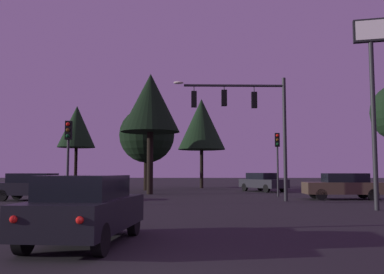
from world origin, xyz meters
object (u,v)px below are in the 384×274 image
object	(u,v)px
traffic_light_corner_left	(68,145)
tree_right_cluster	(147,135)
tree_behind_sign	(202,124)
store_sign_illuminated	(372,71)
car_crossing_right	(343,186)
tree_lot_edge	(150,103)
traffic_signal_mast_arm	(249,113)
tree_center_horizon	(77,127)
car_crossing_left	(34,186)
car_nearside_lane	(86,208)
car_far_lane	(263,182)
traffic_light_corner_right	(277,151)

from	to	relation	value
traffic_light_corner_left	tree_right_cluster	xyz separation A→B (m)	(1.48, 16.45, 1.91)
traffic_light_corner_left	tree_behind_sign	size ratio (longest dim) A/B	0.45
tree_right_cluster	store_sign_illuminated	bearing A→B (deg)	-56.31
car_crossing_right	tree_lot_edge	xyz separation A→B (m)	(-12.05, 5.22, 5.80)
traffic_signal_mast_arm	tree_center_horizon	size ratio (longest dim) A/B	0.84
car_crossing_left	store_sign_illuminated	bearing A→B (deg)	-17.85
car_crossing_left	tree_right_cluster	distance (m)	14.28
car_crossing_right	car_nearside_lane	bearing A→B (deg)	-125.03
car_far_lane	tree_lot_edge	world-z (taller)	tree_lot_edge
tree_behind_sign	tree_center_horizon	distance (m)	12.36
car_nearside_lane	car_crossing_left	xyz separation A→B (m)	(-6.89, 13.79, 0.00)
tree_behind_sign	car_crossing_right	bearing A→B (deg)	-63.01
car_nearside_lane	car_crossing_right	world-z (taller)	same
car_nearside_lane	car_far_lane	xyz separation A→B (m)	(7.45, 25.00, 0.00)
tree_center_horizon	traffic_signal_mast_arm	bearing A→B (deg)	-49.02
store_sign_illuminated	tree_center_horizon	bearing A→B (deg)	131.24
traffic_light_corner_left	traffic_light_corner_right	xyz separation A→B (m)	(11.29, 7.61, 0.07)
car_crossing_right	tree_right_cluster	bearing A→B (deg)	139.12
car_crossing_left	tree_right_cluster	xyz separation A→B (m)	(4.50, 12.95, 3.99)
car_crossing_right	tree_lot_edge	world-z (taller)	tree_lot_edge
tree_lot_edge	tree_behind_sign	bearing A→B (deg)	72.00
car_nearside_lane	car_crossing_left	distance (m)	15.42
tree_behind_sign	tree_center_horizon	world-z (taller)	tree_behind_sign
store_sign_illuminated	tree_lot_edge	distance (m)	16.50
traffic_light_corner_left	tree_lot_edge	xyz separation A→B (m)	(2.58, 10.29, 3.72)
traffic_light_corner_left	tree_lot_edge	size ratio (longest dim) A/B	0.46
car_far_lane	tree_lot_edge	distance (m)	11.38
traffic_signal_mast_arm	tree_behind_sign	bearing A→B (deg)	98.65
tree_behind_sign	car_nearside_lane	bearing A→B (deg)	-94.26
car_far_lane	car_crossing_right	bearing A→B (deg)	-71.02
traffic_light_corner_left	tree_lot_edge	distance (m)	11.24
traffic_signal_mast_arm	traffic_light_corner_left	bearing A→B (deg)	-159.79
traffic_light_corner_left	store_sign_illuminated	bearing A→B (deg)	-7.81
traffic_light_corner_right	car_nearside_lane	world-z (taller)	traffic_light_corner_right
car_crossing_left	tree_behind_sign	distance (m)	21.02
tree_right_cluster	traffic_light_corner_right	bearing A→B (deg)	-42.02
tree_center_horizon	tree_lot_edge	size ratio (longest dim) A/B	0.92
traffic_light_corner_left	car_crossing_right	xyz separation A→B (m)	(14.63, 5.07, -2.08)
car_nearside_lane	tree_behind_sign	world-z (taller)	tree_behind_sign
traffic_light_corner_left	traffic_light_corner_right	world-z (taller)	traffic_light_corner_right
car_nearside_lane	tree_right_cluster	xyz separation A→B (m)	(-2.39, 26.74, 3.99)
traffic_signal_mast_arm	tree_center_horizon	world-z (taller)	tree_center_horizon
tree_behind_sign	traffic_light_corner_right	bearing A→B (deg)	-70.08
traffic_signal_mast_arm	traffic_light_corner_left	distance (m)	9.80
traffic_light_corner_left	car_crossing_right	distance (m)	15.62
traffic_light_corner_left	tree_lot_edge	bearing A→B (deg)	75.94
car_nearside_lane	car_crossing_left	size ratio (longest dim) A/B	0.90
traffic_signal_mast_arm	tree_behind_sign	distance (m)	18.50
car_nearside_lane	tree_center_horizon	world-z (taller)	tree_center_horizon
tree_center_horizon	car_crossing_left	bearing A→B (deg)	-79.89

